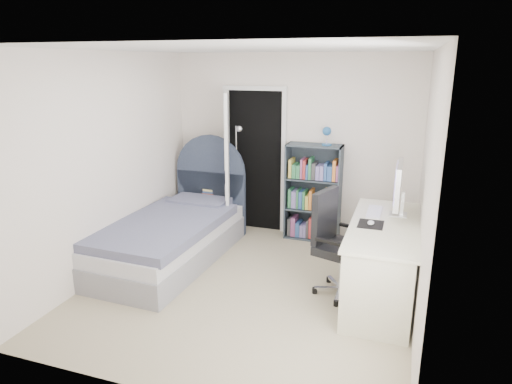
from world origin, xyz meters
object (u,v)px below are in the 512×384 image
(floor_lamp, at_px, (238,191))
(office_chair, at_px, (335,238))
(nightstand, at_px, (214,202))
(bookcase, at_px, (314,197))
(desk, at_px, (382,258))
(bed, at_px, (175,234))

(floor_lamp, xyz_separation_m, office_chair, (1.57, -1.27, -0.03))
(nightstand, relative_size, bookcase, 0.40)
(bookcase, bearing_deg, office_chair, -69.87)
(desk, bearing_deg, bed, 175.36)
(bed, relative_size, floor_lamp, 1.49)
(nightstand, height_order, desk, desk)
(floor_lamp, distance_m, bookcase, 1.06)
(desk, xyz_separation_m, office_chair, (-0.49, -0.03, 0.16))
(bed, distance_m, desk, 2.52)
(floor_lamp, bearing_deg, bed, -113.54)
(bed, xyz_separation_m, floor_lamp, (0.45, 1.03, 0.32))
(bookcase, bearing_deg, desk, -54.30)
(nightstand, distance_m, floor_lamp, 0.47)
(nightstand, height_order, office_chair, office_chair)
(bed, height_order, nightstand, bed)
(bookcase, bearing_deg, bed, -141.07)
(bed, relative_size, desk, 1.38)
(office_chair, bearing_deg, nightstand, 146.03)
(nightstand, xyz_separation_m, desk, (2.47, -1.31, 0.04))
(nightstand, xyz_separation_m, floor_lamp, (0.41, -0.07, 0.22))
(bookcase, bearing_deg, nightstand, -175.91)
(bed, relative_size, bookcase, 1.48)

